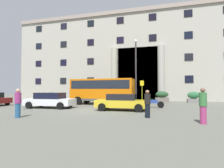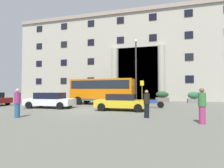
# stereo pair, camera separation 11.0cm
# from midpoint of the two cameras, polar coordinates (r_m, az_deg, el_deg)

# --- Properties ---
(ground_plane) EXTENTS (80.00, 64.00, 0.12)m
(ground_plane) POSITION_cam_midpoint_polar(r_m,az_deg,el_deg) (13.87, -8.03, -9.11)
(ground_plane) COLOR #5D5E54
(office_building_facade) EXTENTS (37.19, 9.76, 14.28)m
(office_building_facade) POSITION_cam_midpoint_polar(r_m,az_deg,el_deg) (31.10, 4.73, 8.26)
(office_building_facade) COLOR #ADAA9B
(office_building_facade) RESTS_ON ground_plane
(orange_minibus) EXTENTS (7.12, 2.76, 2.86)m
(orange_minibus) POSITION_cam_midpoint_polar(r_m,az_deg,el_deg) (19.10, -3.07, -1.82)
(orange_minibus) COLOR orange
(orange_minibus) RESTS_ON ground_plane
(bus_stop_sign) EXTENTS (0.44, 0.08, 2.74)m
(bus_stop_sign) POSITION_cam_midpoint_polar(r_m,az_deg,el_deg) (20.31, 10.29, -1.82)
(bus_stop_sign) COLOR #9D9A1A
(bus_stop_sign) RESTS_ON ground_plane
(hedge_planter_far_east) EXTENTS (1.73, 0.94, 1.44)m
(hedge_planter_far_east) POSITION_cam_midpoint_polar(r_m,az_deg,el_deg) (23.32, 16.76, -4.21)
(hedge_planter_far_east) COLOR #6D645C
(hedge_planter_far_east) RESTS_ON ground_plane
(hedge_planter_entrance_right) EXTENTS (1.53, 0.79, 1.27)m
(hedge_planter_entrance_right) POSITION_cam_midpoint_polar(r_m,az_deg,el_deg) (25.44, -8.42, -4.25)
(hedge_planter_entrance_right) COLOR gray
(hedge_planter_entrance_right) RESTS_ON ground_plane
(hedge_planter_far_west) EXTENTS (1.52, 0.87, 1.41)m
(hedge_planter_far_west) POSITION_cam_midpoint_polar(r_m,az_deg,el_deg) (23.83, 26.09, -4.09)
(hedge_planter_far_west) COLOR slate
(hedge_planter_far_west) RESTS_ON ground_plane
(hedge_planter_east) EXTENTS (2.13, 0.86, 1.56)m
(hedge_planter_east) POSITION_cam_midpoint_polar(r_m,az_deg,el_deg) (23.69, 5.05, -4.09)
(hedge_planter_east) COLOR slate
(hedge_planter_east) RESTS_ON ground_plane
(hedge_planter_entrance_left) EXTENTS (1.45, 0.70, 1.27)m
(hedge_planter_entrance_left) POSITION_cam_midpoint_polar(r_m,az_deg,el_deg) (28.23, -19.67, -3.91)
(hedge_planter_entrance_left) COLOR #685F5D
(hedge_planter_entrance_left) RESTS_ON ground_plane
(parked_sedan_far) EXTENTS (4.49, 2.26, 1.40)m
(parked_sedan_far) POSITION_cam_midpoint_polar(r_m,az_deg,el_deg) (16.53, -20.05, -5.13)
(parked_sedan_far) COLOR silver
(parked_sedan_far) RESTS_ON ground_plane
(white_taxi_kerbside) EXTENTS (4.20, 1.99, 1.33)m
(white_taxi_kerbside) POSITION_cam_midpoint_polar(r_m,az_deg,el_deg) (13.76, 3.41, -6.05)
(white_taxi_kerbside) COLOR gold
(white_taxi_kerbside) RESTS_ON ground_plane
(motorcycle_near_kerb) EXTENTS (1.93, 0.55, 0.89)m
(motorcycle_near_kerb) POSITION_cam_midpoint_polar(r_m,az_deg,el_deg) (16.34, 2.02, -6.20)
(motorcycle_near_kerb) COLOR black
(motorcycle_near_kerb) RESTS_ON ground_plane
(scooter_by_planter) EXTENTS (1.99, 0.55, 0.89)m
(scooter_by_planter) POSITION_cam_midpoint_polar(r_m,az_deg,el_deg) (16.07, 13.64, -6.22)
(scooter_by_planter) COLOR black
(scooter_by_planter) RESTS_ON ground_plane
(pedestrian_woman_dark_dress) EXTENTS (0.36, 0.36, 1.75)m
(pedestrian_woman_dark_dress) POSITION_cam_midpoint_polar(r_m,az_deg,el_deg) (11.70, -29.16, -5.62)
(pedestrian_woman_dark_dress) COLOR #255583
(pedestrian_woman_dark_dress) RESTS_ON ground_plane
(pedestrian_child_trailing) EXTENTS (0.36, 0.36, 1.66)m
(pedestrian_child_trailing) POSITION_cam_midpoint_polar(r_m,az_deg,el_deg) (10.41, 11.95, -6.57)
(pedestrian_child_trailing) COLOR black
(pedestrian_child_trailing) RESTS_ON ground_plane
(pedestrian_man_crossing) EXTENTS (0.36, 0.36, 1.79)m
(pedestrian_man_crossing) POSITION_cam_midpoint_polar(r_m,az_deg,el_deg) (9.51, 28.48, -6.44)
(pedestrian_man_crossing) COLOR #A13369
(pedestrian_man_crossing) RESTS_ON ground_plane
(lamppost_plaza_centre) EXTENTS (0.40, 0.40, 7.93)m
(lamppost_plaza_centre) POSITION_cam_midpoint_polar(r_m,az_deg,el_deg) (21.26, 8.26, 6.03)
(lamppost_plaza_centre) COLOR #353135
(lamppost_plaza_centre) RESTS_ON ground_plane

